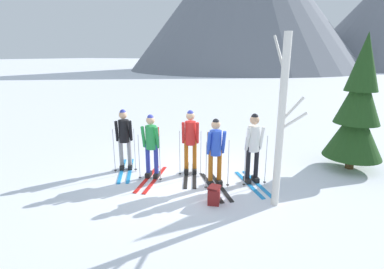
{
  "coord_description": "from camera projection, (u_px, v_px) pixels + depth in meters",
  "views": [
    {
      "loc": [
        3.23,
        -6.27,
        3.07
      ],
      "look_at": [
        0.04,
        0.43,
        1.05
      ],
      "focal_mm": 27.56,
      "sensor_mm": 36.0,
      "label": 1
    }
  ],
  "objects": [
    {
      "name": "skier_in_green",
      "position": [
        152.0,
        143.0,
        7.36
      ],
      "size": [
        0.7,
        1.72,
        1.66
      ],
      "color": "red",
      "rests_on": "ground"
    },
    {
      "name": "birch_tree_tall",
      "position": [
        281.0,
        122.0,
        5.78
      ],
      "size": [
        0.87,
        0.77,
        3.48
      ],
      "color": "silver",
      "rests_on": "ground"
    },
    {
      "name": "skier_in_black",
      "position": [
        124.0,
        138.0,
        7.89
      ],
      "size": [
        1.19,
        1.62,
        1.68
      ],
      "color": "#1E84D1",
      "rests_on": "ground"
    },
    {
      "name": "skier_in_blue",
      "position": [
        215.0,
        149.0,
        6.92
      ],
      "size": [
        1.26,
        1.47,
        1.65
      ],
      "color": "black",
      "rests_on": "ground"
    },
    {
      "name": "pine_tree_near",
      "position": [
        358.0,
        109.0,
        7.8
      ],
      "size": [
        1.5,
        1.5,
        3.63
      ],
      "color": "#51381E",
      "rests_on": "ground"
    },
    {
      "name": "ground_plane",
      "position": [
        183.0,
        177.0,
        7.61
      ],
      "size": [
        400.0,
        400.0,
        0.0
      ],
      "primitive_type": "plane",
      "color": "white"
    },
    {
      "name": "mountain_ridge_distant",
      "position": [
        295.0,
        2.0,
        58.97
      ],
      "size": [
        67.83,
        57.88,
        28.56
      ],
      "color": "slate",
      "rests_on": "ground"
    },
    {
      "name": "backpack_on_snow_front",
      "position": [
        214.0,
        195.0,
        6.26
      ],
      "size": [
        0.31,
        0.37,
        0.38
      ],
      "color": "maroon",
      "rests_on": "ground"
    },
    {
      "name": "skier_in_white",
      "position": [
        253.0,
        146.0,
        7.04
      ],
      "size": [
        1.24,
        1.42,
        1.74
      ],
      "color": "#1E84D1",
      "rests_on": "ground"
    },
    {
      "name": "skier_in_red",
      "position": [
        190.0,
        139.0,
        7.64
      ],
      "size": [
        1.01,
        1.71,
        1.71
      ],
      "color": "black",
      "rests_on": "ground"
    }
  ]
}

